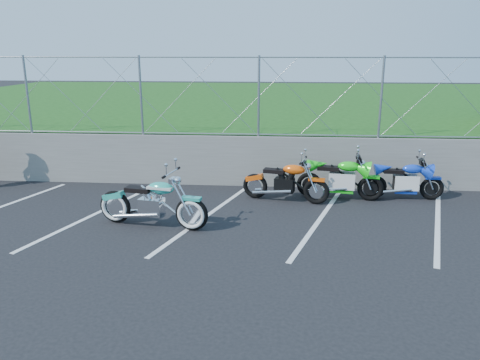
# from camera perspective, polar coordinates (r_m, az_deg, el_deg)

# --- Properties ---
(ground) EXTENTS (90.00, 90.00, 0.00)m
(ground) POSITION_cam_1_polar(r_m,az_deg,el_deg) (9.08, -5.13, -6.63)
(ground) COLOR black
(ground) RESTS_ON ground
(retaining_wall) EXTENTS (30.00, 0.22, 1.30)m
(retaining_wall) POSITION_cam_1_polar(r_m,az_deg,el_deg) (12.20, -2.49, 2.42)
(retaining_wall) COLOR slate
(retaining_wall) RESTS_ON ground
(grass_field) EXTENTS (30.00, 20.00, 1.30)m
(grass_field) POSITION_cam_1_polar(r_m,az_deg,el_deg) (22.01, 0.69, 8.34)
(grass_field) COLOR #164512
(grass_field) RESTS_ON ground
(chain_link_fence) EXTENTS (28.00, 0.03, 2.00)m
(chain_link_fence) POSITION_cam_1_polar(r_m,az_deg,el_deg) (11.93, -2.58, 10.16)
(chain_link_fence) COLOR gray
(chain_link_fence) RESTS_ON retaining_wall
(parking_lines) EXTENTS (18.29, 4.31, 0.01)m
(parking_lines) POSITION_cam_1_polar(r_m,az_deg,el_deg) (9.90, 2.73, -4.65)
(parking_lines) COLOR silver
(parking_lines) RESTS_ON ground
(cruiser_turquoise) EXTENTS (2.32, 0.73, 1.16)m
(cruiser_turquoise) POSITION_cam_1_polar(r_m,az_deg,el_deg) (9.45, -10.47, -2.93)
(cruiser_turquoise) COLOR black
(cruiser_turquoise) RESTS_ON ground
(naked_orange) EXTENTS (2.03, 0.73, 1.03)m
(naked_orange) POSITION_cam_1_polar(r_m,az_deg,el_deg) (10.91, 5.69, -0.38)
(naked_orange) COLOR black
(naked_orange) RESTS_ON ground
(sportbike_green) EXTENTS (2.02, 0.72, 1.05)m
(sportbike_green) POSITION_cam_1_polar(r_m,az_deg,el_deg) (11.29, 12.20, -0.04)
(sportbike_green) COLOR black
(sportbike_green) RESTS_ON ground
(sportbike_blue) EXTENTS (1.86, 0.66, 0.97)m
(sportbike_blue) POSITION_cam_1_polar(r_m,az_deg,el_deg) (11.70, 19.46, -0.23)
(sportbike_blue) COLOR black
(sportbike_blue) RESTS_ON ground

